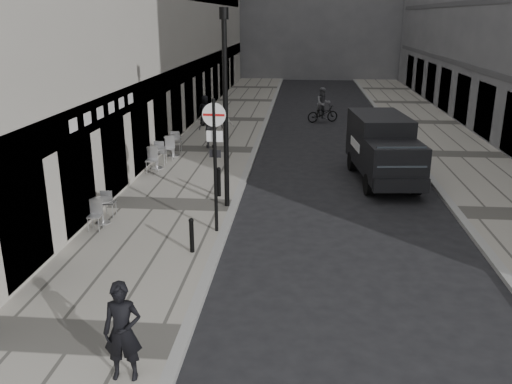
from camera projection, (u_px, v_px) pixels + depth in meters
The scene contains 15 objects.
sidewalk at pixel (211, 150), 24.75m from camera, with size 4.00×60.00×0.12m, color gray.
far_sidewalk at pixel (458, 155), 23.83m from camera, with size 4.00×60.00×0.12m, color gray.
walking_man at pixel (123, 332), 8.80m from camera, with size 0.63×0.42×1.74m, color black.
sign_post at pixel (215, 148), 14.54m from camera, with size 0.64×0.12×3.71m.
lamppost at pixel (225, 101), 16.27m from camera, with size 0.27×0.27×6.01m.
bollard_near at pixel (192, 236), 13.76m from camera, with size 0.11×0.11×0.86m, color black.
bollard_far at pixel (219, 183), 18.08m from camera, with size 0.12×0.12×0.93m, color black.
panel_van at pixel (383, 146), 19.98m from camera, with size 2.36×5.20×2.37m.
cyclist at pixel (323, 109), 31.44m from camera, with size 1.97×1.29×2.01m.
pedestrian_a at pixel (211, 128), 24.64m from camera, with size 1.08×0.45×1.85m, color #545358.
pedestrian_b at pixel (224, 120), 27.29m from camera, with size 1.01×0.58×1.57m, color #B3ACA5.
pedestrian_c at pixel (205, 110), 29.87m from camera, with size 0.81×0.53×1.65m, color black.
cafe_table_near at pixel (102, 209), 15.69m from camera, with size 0.67×1.51×0.86m.
cafe_table_mid at pixel (156, 156), 21.39m from camera, with size 0.77×1.74×0.99m.
cafe_table_far at pixel (173, 145), 23.28m from camera, with size 0.77×1.73×0.99m.
Camera 1 is at (2.14, -5.86, 5.86)m, focal length 38.00 mm.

